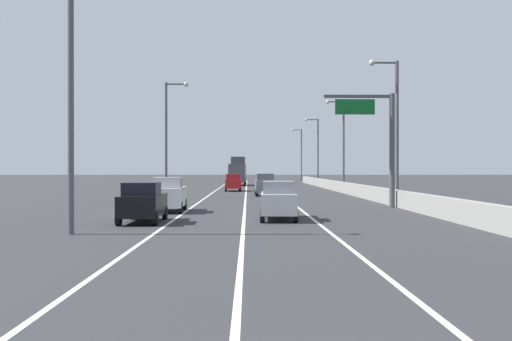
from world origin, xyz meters
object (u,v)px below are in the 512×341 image
car_gray_3 (265,185)px  box_truck (238,172)px  lamp_post_right_second (394,122)px  overhead_sign_gantry (381,136)px  lamp_post_right_fifth (300,151)px  car_black_1 (143,202)px  car_silver_2 (278,200)px  car_white_4 (168,195)px  car_red_0 (233,183)px  lamp_post_right_third (341,139)px  lamp_post_left_near (77,83)px  lamp_post_right_fourth (316,147)px  lamp_post_left_mid (169,131)px

car_gray_3 → box_truck: 33.09m
car_gray_3 → lamp_post_right_second: bearing=-56.9°
overhead_sign_gantry → lamp_post_right_fifth: lamp_post_right_fifth is taller
car_black_1 → car_gray_3: bearing=76.4°
car_silver_2 → car_gray_3: size_ratio=1.06×
car_silver_2 → car_white_4: size_ratio=1.06×
lamp_post_right_fifth → car_red_0: (-11.97, -49.84, -4.94)m
lamp_post_right_third → car_gray_3: lamp_post_right_third is taller
car_red_0 → car_white_4: (-3.05, -31.35, 0.06)m
lamp_post_right_second → lamp_post_right_third: 24.78m
lamp_post_right_third → car_white_4: lamp_post_right_third is taller
lamp_post_left_near → car_silver_2: lamp_post_left_near is taller
lamp_post_right_third → lamp_post_right_fourth: size_ratio=1.00×
car_silver_2 → car_white_4: car_white_4 is taller
lamp_post_right_fourth → box_truck: 13.15m
lamp_post_right_third → car_silver_2: size_ratio=2.14×
lamp_post_right_fourth → car_gray_3: bearing=-104.1°
car_white_4 → car_black_1: bearing=-92.2°
lamp_post_right_third → car_gray_3: 15.24m
lamp_post_left_near → lamp_post_left_mid: same height
lamp_post_left_near → car_gray_3: 33.65m
lamp_post_right_fourth → box_truck: size_ratio=1.14×
overhead_sign_gantry → lamp_post_right_second: bearing=63.4°
box_truck → lamp_post_left_near: bearing=-94.5°
lamp_post_left_mid → car_red_0: bearing=68.3°
lamp_post_left_near → lamp_post_right_fourth: bearing=75.8°
lamp_post_right_fourth → lamp_post_left_mid: (-17.68, -38.59, 0.00)m
overhead_sign_gantry → car_silver_2: 12.10m
overhead_sign_gantry → box_truck: 50.81m
overhead_sign_gantry → box_truck: bearing=101.7°
lamp_post_right_second → car_red_0: lamp_post_right_second is taller
lamp_post_right_fifth → car_red_0: size_ratio=2.30×
car_silver_2 → lamp_post_left_mid: bearing=110.4°
car_black_1 → car_silver_2: (6.54, 1.56, 0.01)m
lamp_post_right_third → lamp_post_right_fourth: bearing=89.9°
lamp_post_right_second → car_silver_2: lamp_post_right_second is taller
lamp_post_right_third → box_truck: (-12.11, 21.63, -3.93)m
overhead_sign_gantry → car_white_4: (-13.47, -3.60, -3.71)m
lamp_post_right_fourth → car_black_1: (-15.62, -63.36, -4.95)m
car_white_4 → lamp_post_left_mid: bearing=97.5°
car_white_4 → box_truck: box_truck is taller
overhead_sign_gantry → lamp_post_right_fifth: bearing=88.9°
lamp_post_right_second → lamp_post_left_near: bearing=-132.2°
lamp_post_right_second → lamp_post_right_fifth: (-0.09, 74.32, 0.00)m
lamp_post_right_second → car_gray_3: 16.82m
lamp_post_right_third → lamp_post_left_near: bearing=-111.6°
overhead_sign_gantry → lamp_post_right_third: size_ratio=0.73×
lamp_post_right_second → car_black_1: (-15.38, -13.81, -4.95)m
lamp_post_left_mid → car_silver_2: 25.23m
lamp_post_right_fifth → car_white_4: size_ratio=2.26×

